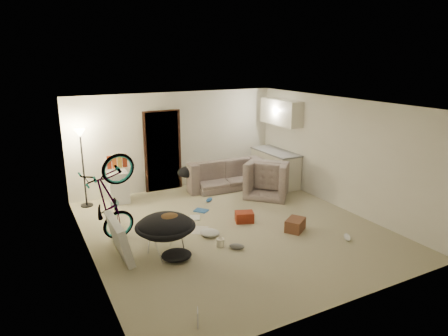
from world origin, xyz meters
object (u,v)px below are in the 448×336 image
armchair (270,181)px  drink_case_b (244,217)px  sofa (222,176)px  bicycle (111,220)px  kitchen_counter (275,168)px  saucer_chair (166,231)px  drink_case_a (295,225)px  tv_box (119,238)px  mini_fridge (118,187)px  floor_lamp (82,151)px  juicer (220,242)px

armchair → drink_case_b: (-1.46, -1.22, -0.23)m
sofa → armchair: (0.80, -1.08, 0.04)m
armchair → bicycle: 4.24m
sofa → bicycle: size_ratio=1.13×
kitchen_counter → drink_case_b: bearing=-137.9°
saucer_chair → drink_case_a: size_ratio=2.45×
sofa → armchair: size_ratio=1.94×
drink_case_b → kitchen_counter: bearing=62.8°
saucer_chair → tv_box: 0.80m
armchair → saucer_chair: size_ratio=0.98×
mini_fridge → drink_case_b: size_ratio=2.00×
drink_case_b → tv_box: bearing=-152.7°
armchair → saucer_chair: bearing=74.9°
armchair → tv_box: 4.41m
floor_lamp → juicer: floor_lamp is taller
kitchen_counter → armchair: bearing=-133.4°
armchair → tv_box: (-4.13, -1.53, 0.01)m
saucer_chair → juicer: 1.05m
sofa → kitchen_counter: bearing=165.3°
sofa → floor_lamp: bearing=-0.2°
drink_case_b → armchair: bearing=60.8°
sofa → drink_case_b: 2.40m
armchair → juicer: size_ratio=4.73×
bicycle → saucer_chair: (0.73, -0.90, -0.02)m
sofa → tv_box: 4.23m
drink_case_a → juicer: (-1.64, 0.08, -0.03)m
bicycle → mini_fridge: bicycle is taller
drink_case_a → juicer: 1.64m
floor_lamp → drink_case_b: 3.93m
drink_case_a → drink_case_b: bearing=94.7°
drink_case_a → drink_case_b: 1.09m
drink_case_a → juicer: size_ratio=1.97×
mini_fridge → drink_case_b: 3.17m
juicer → tv_box: bearing=164.8°
sofa → drink_case_b: sofa is taller
kitchen_counter → drink_case_a: size_ratio=3.51×
saucer_chair → sofa: bearing=48.2°
floor_lamp → drink_case_b: bearing=-42.0°
kitchen_counter → saucer_chair: bearing=-148.4°
kitchen_counter → tv_box: 5.20m
tv_box → sofa: bearing=38.4°
tv_box → juicer: tv_box is taller
floor_lamp → kitchen_counter: size_ratio=1.21×
drink_case_a → drink_case_b: (-0.67, 0.85, -0.01)m
floor_lamp → drink_case_a: (3.45, -3.36, -1.18)m
saucer_chair → drink_case_a: saucer_chair is taller
drink_case_b → sofa: bearing=94.9°
tv_box → drink_case_a: size_ratio=2.47×
floor_lamp → kitchen_counter: (4.83, -0.65, -0.87)m
juicer → bicycle: bearing=148.2°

